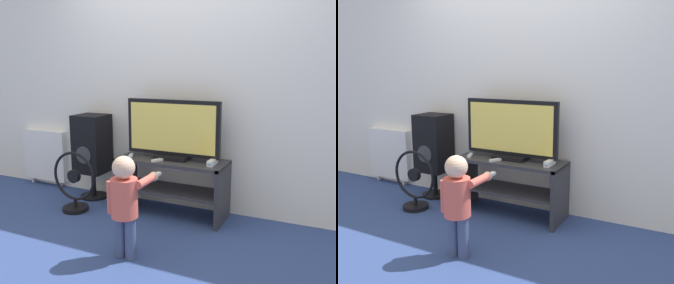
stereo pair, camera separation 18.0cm
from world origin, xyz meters
The scene contains 11 objects.
ground_plane centered at (0.00, 0.00, 0.00)m, with size 16.00×16.00×0.00m, color navy.
wall_back centered at (0.00, 0.49, 1.30)m, with size 10.00×0.06×2.60m.
tv_stand centered at (0.00, 0.21, 0.36)m, with size 1.06×0.41×0.55m.
television centered at (0.00, 0.23, 0.83)m, with size 0.93×0.20×0.56m.
game_console centered at (0.42, 0.18, 0.57)m, with size 0.05×0.18×0.05m.
remote_primary centered at (-0.40, 0.13, 0.56)m, with size 0.08×0.13×0.03m.
remote_secondary centered at (-0.09, 0.09, 0.56)m, with size 0.09×0.13×0.03m.
child centered at (0.04, -0.70, 0.46)m, with size 0.30×0.45×0.79m.
speaker_tower centered at (-0.98, 0.29, 0.58)m, with size 0.33×0.32×0.91m.
floor_fan centered at (-0.91, -0.12, 0.27)m, with size 0.50×0.26×0.60m.
radiator centered at (-1.78, 0.42, 0.36)m, with size 0.60×0.08×0.67m.
Camera 1 is at (1.43, -2.93, 1.42)m, focal length 40.00 mm.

